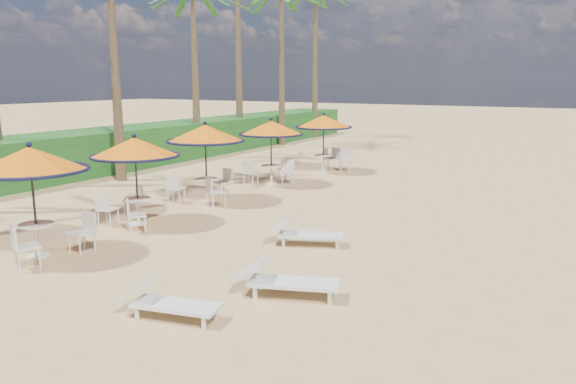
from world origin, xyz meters
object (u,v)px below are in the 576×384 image
station_3 (272,136)px  lounger_far (303,233)px  station_4 (326,129)px  lounger_mid (283,280)px  station_2 (205,143)px  station_0 (33,170)px  station_1 (133,158)px  lounger_near (166,302)px

station_3 → lounger_far: bearing=-52.9°
station_4 → lounger_mid: bearing=-66.6°
lounger_far → station_2: bearing=127.7°
station_3 → station_4: (0.41, 3.83, 0.01)m
station_3 → station_4: 3.85m
station_4 → lounger_far: size_ratio=1.35×
station_0 → station_1: 3.29m
station_2 → station_3: bearing=86.8°
station_0 → lounger_far: size_ratio=1.38×
station_2 → station_4: 7.64m
station_1 → lounger_mid: size_ratio=1.24×
lounger_mid → station_2: bearing=117.7°
lounger_near → lounger_mid: 2.22m
station_2 → lounger_far: station_2 is taller
lounger_near → lounger_mid: lounger_mid is taller
lounger_near → station_1: bearing=126.6°
lounger_near → station_0: bearing=154.5°
station_3 → station_4: bearing=83.9°
station_1 → station_2: bearing=92.4°
station_3 → lounger_mid: bearing=-57.2°
station_1 → lounger_far: bearing=6.2°
station_1 → station_3: bearing=89.4°
station_4 → lounger_mid: (5.83, -13.50, -1.56)m
station_0 → station_4: (0.23, 14.24, -0.13)m
station_0 → station_2: size_ratio=0.99×
station_3 → station_1: bearing=-90.6°
station_4 → station_3: bearing=-96.1°
station_0 → lounger_near: station_0 is taller
station_1 → station_4: 10.97m
station_0 → lounger_far: 6.37m
station_0 → station_1: bearing=94.4°
station_2 → lounger_mid: (6.46, -5.89, -1.63)m
station_3 → lounger_mid: station_3 is taller
station_3 → lounger_far: station_3 is taller
station_0 → lounger_near: size_ratio=1.44×
station_3 → lounger_near: station_3 is taller
station_0 → station_2: station_2 is taller
station_2 → station_3: size_ratio=1.04×
station_4 → lounger_far: (4.56, -10.41, -1.59)m
station_3 → lounger_mid: size_ratio=1.25×
lounger_mid → station_1: bearing=138.1°
station_4 → lounger_mid: size_ratio=1.26×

